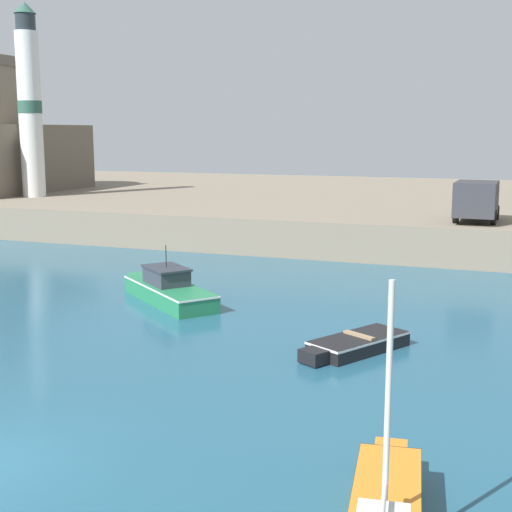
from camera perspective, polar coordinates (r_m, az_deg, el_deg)
name	(u,v)px	position (r m, az deg, el deg)	size (l,w,h in m)	color
quay_seawall	(385,206)	(57.88, 10.27, 3.98)	(120.00, 40.00, 2.08)	gray
motorboat_green_2	(168,289)	(29.50, -7.09, -2.63)	(5.86, 5.05, 2.32)	#237A4C
dinghy_black_5	(356,344)	(22.93, 8.00, -6.96)	(2.92, 4.06, 0.56)	black
lighthouse	(30,104)	(55.89, -17.65, 11.51)	(1.72, 1.72, 13.96)	silver
truck_on_quay	(477,199)	(40.07, 17.25, 4.34)	(2.25, 4.34, 2.20)	#333338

